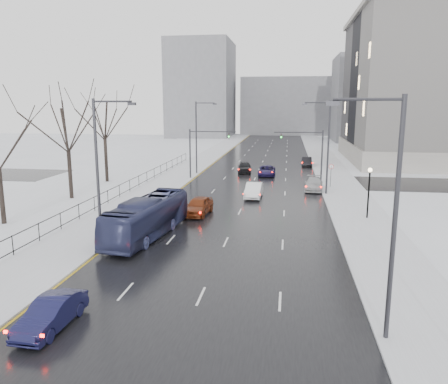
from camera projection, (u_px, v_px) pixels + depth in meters
The scene contains 28 objects.
road at pixel (260, 167), 67.77m from camera, with size 16.00×150.00×0.04m, color black.
cross_road at pixel (254, 180), 56.13m from camera, with size 130.00×10.00×0.04m, color black.
sidewalk_left at pixel (194, 166), 69.25m from camera, with size 5.00×150.00×0.16m, color silver.
sidewalk_right at pixel (329, 168), 66.27m from camera, with size 5.00×150.00×0.16m, color silver.
park_strip at pixel (137, 164), 70.61m from camera, with size 14.00×150.00×0.12m, color white.
tree_park_c at pixel (4, 225), 35.49m from camera, with size 8.05×8.05×11.50m, color black, non-canonical shape.
tree_park_d at pixel (72, 199), 45.09m from camera, with size 8.75×8.75×12.50m, color black, non-canonical shape.
tree_park_e at pixel (107, 182), 54.84m from camera, with size 9.45×9.45×13.50m, color black, non-canonical shape.
iron_fence at pixel (99, 200), 40.35m from camera, with size 0.06×70.00×1.30m.
streetlight_r_near at pixel (390, 209), 17.01m from camera, with size 2.95×0.25×10.00m.
streetlight_r_mid at pixel (326, 143), 46.11m from camera, with size 2.95×0.25×10.00m.
streetlight_l_near at pixel (100, 166), 29.03m from camera, with size 2.95×0.25×10.00m.
streetlight_l_far at pixel (198, 134), 60.07m from camera, with size 2.95×0.25×10.00m.
lamppost_r_mid at pixel (369, 185), 36.53m from camera, with size 0.36×0.36×4.28m.
mast_signal_right at pixel (313, 149), 54.28m from camera, with size 6.10×0.33×6.50m.
mast_signal_left at pixel (198, 148), 56.37m from camera, with size 6.10×0.33×6.50m.
no_uturn_sign at pixel (331, 169), 50.50m from camera, with size 0.60×0.06×2.70m.
bldg_far_right at pixel (381, 99), 114.98m from camera, with size 24.00×20.00×22.00m, color slate.
bldg_far_left at pixel (202, 89), 131.19m from camera, with size 18.00×22.00×28.00m, color slate.
bldg_far_center at pixel (289, 106), 143.03m from camera, with size 30.00×18.00×18.00m, color slate.
sedan_left_near at pixel (51, 314), 18.91m from camera, with size 1.42×4.07×1.34m, color #121338.
bus at pixel (147, 217), 31.94m from camera, with size 2.44×10.43×2.91m, color navy.
sedan_center_near at pixel (198, 206), 38.49m from camera, with size 1.86×4.63×1.58m, color maroon.
sedan_right_near at pixel (254, 190), 45.61m from camera, with size 1.62×4.64×1.53m, color white.
sedan_right_cross at pixel (267, 171), 59.73m from camera, with size 2.23×4.84×1.34m, color #20194C.
sedan_right_far at pixel (314, 184), 49.51m from camera, with size 1.99×4.90×1.42m, color #A9AAAD.
sedan_center_far at pixel (244, 167), 62.31m from camera, with size 1.85×4.59×1.56m, color black.
sedan_right_distant at pixel (307, 161), 69.05m from camera, with size 1.47×4.21×1.39m, color black.
Camera 1 is at (4.17, -7.31, 9.62)m, focal length 35.00 mm.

